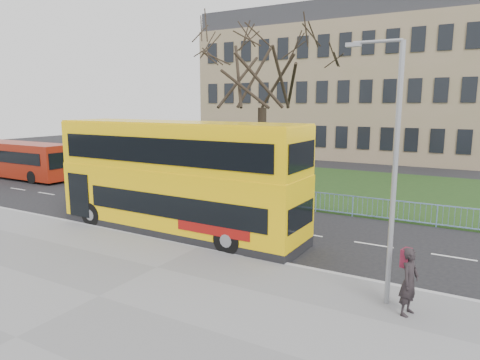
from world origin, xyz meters
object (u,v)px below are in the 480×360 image
Objects in this scene: red_bus at (17,159)px; yellow_bus at (177,175)px; street_lamp at (392,165)px; pedestrian at (409,282)px.

yellow_bus is at bearing -14.97° from red_bus.
street_lamp reaches higher than red_bus.
street_lamp is (29.77, -8.34, 2.64)m from red_bus.
street_lamp is (-0.72, 0.43, 3.08)m from pedestrian.
yellow_bus is 10.87m from pedestrian.
yellow_bus is at bearing 86.99° from pedestrian.
red_bus is 5.71× the size of pedestrian.
pedestrian is at bearing -15.64° from red_bus.
yellow_bus reaches higher than red_bus.
yellow_bus reaches higher than pedestrian.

